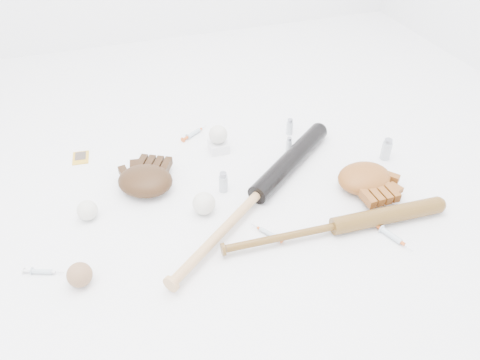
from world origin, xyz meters
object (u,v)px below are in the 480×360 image
object	(u,v)px
glove_dark	(145,181)
pedestal	(219,146)
bat_wood	(335,226)
bat_dark	(258,194)

from	to	relation	value
glove_dark	pedestal	size ratio (longest dim) A/B	3.18
bat_wood	glove_dark	xyz separation A→B (m)	(-0.54, 0.41, 0.01)
glove_dark	pedestal	xyz separation A→B (m)	(0.31, 0.15, -0.02)
pedestal	bat_dark	bearing A→B (deg)	-82.96
bat_dark	pedestal	xyz separation A→B (m)	(-0.04, 0.34, -0.02)
bat_dark	bat_wood	bearing A→B (deg)	-88.18
bat_dark	pedestal	bearing A→B (deg)	59.12
glove_dark	pedestal	distance (m)	0.35
bat_wood	pedestal	xyz separation A→B (m)	(-0.22, 0.56, -0.01)
bat_wood	glove_dark	size ratio (longest dim) A/B	3.40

